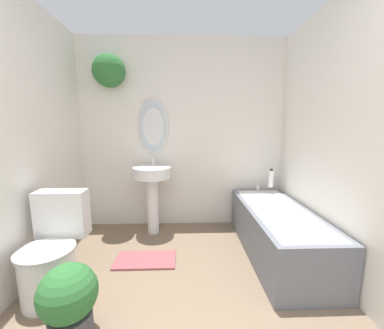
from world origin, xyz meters
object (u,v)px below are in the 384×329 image
(toilet, at_px, (53,254))
(potted_plant, at_px, (69,300))
(pedestal_sink, at_px, (152,184))
(shampoo_bottle, at_px, (271,178))
(bathtub, at_px, (277,231))

(toilet, distance_m, potted_plant, 0.55)
(toilet, height_order, pedestal_sink, pedestal_sink)
(toilet, xyz_separation_m, shampoo_bottle, (2.12, 1.09, 0.34))
(bathtub, bearing_deg, pedestal_sink, 157.86)
(pedestal_sink, height_order, bathtub, pedestal_sink)
(pedestal_sink, bearing_deg, shampoo_bottle, 1.91)
(bathtub, bearing_deg, shampoo_bottle, 77.20)
(toilet, xyz_separation_m, pedestal_sink, (0.65, 1.04, 0.30))
(toilet, height_order, potted_plant, toilet)
(bathtub, bearing_deg, toilet, -166.06)
(bathtub, bearing_deg, potted_plant, -150.77)
(pedestal_sink, relative_size, potted_plant, 1.89)
(toilet, distance_m, pedestal_sink, 1.26)
(toilet, relative_size, shampoo_bottle, 3.42)
(toilet, relative_size, potted_plant, 1.59)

